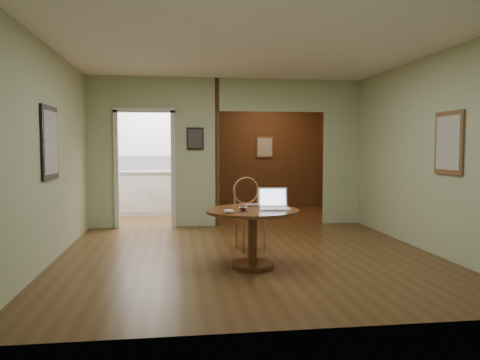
{
  "coord_description": "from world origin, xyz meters",
  "views": [
    {
      "loc": [
        -0.94,
        -6.01,
        1.44
      ],
      "look_at": [
        -0.15,
        -0.2,
        1.03
      ],
      "focal_mm": 35.0,
      "sensor_mm": 36.0,
      "label": 1
    }
  ],
  "objects": [
    {
      "name": "floor",
      "position": [
        0.0,
        0.0,
        0.0
      ],
      "size": [
        5.0,
        5.0,
        0.0
      ],
      "primitive_type": "plane",
      "color": "#482D14",
      "rests_on": "ground"
    },
    {
      "name": "room_shell",
      "position": [
        -0.47,
        3.1,
        1.29
      ],
      "size": [
        5.2,
        7.5,
        5.0
      ],
      "color": "white",
      "rests_on": "ground"
    },
    {
      "name": "dining_table",
      "position": [
        -0.04,
        -0.51,
        0.52
      ],
      "size": [
        1.12,
        1.12,
        0.7
      ],
      "rotation": [
        0.0,
        0.0,
        -0.34
      ],
      "color": "brown",
      "rests_on": "ground"
    },
    {
      "name": "chair",
      "position": [
        0.07,
        0.47,
        0.57
      ],
      "size": [
        0.51,
        0.51,
        1.02
      ],
      "rotation": [
        0.0,
        0.0,
        0.21
      ],
      "color": "#A7613B",
      "rests_on": "ground"
    },
    {
      "name": "open_laptop",
      "position": [
        0.23,
        -0.5,
        0.77
      ],
      "size": [
        0.38,
        0.34,
        0.25
      ],
      "rotation": [
        0.0,
        0.0,
        -0.11
      ],
      "color": "white",
      "rests_on": "dining_table"
    },
    {
      "name": "closed_laptop",
      "position": [
        -0.0,
        -0.22,
        0.71
      ],
      "size": [
        0.35,
        0.27,
        0.02
      ],
      "primitive_type": "imported",
      "rotation": [
        0.0,
        0.0,
        0.25
      ],
      "color": "#B2B1B6",
      "rests_on": "dining_table"
    },
    {
      "name": "mouse",
      "position": [
        -0.36,
        -0.82,
        0.72
      ],
      "size": [
        0.13,
        0.09,
        0.05
      ],
      "primitive_type": "ellipsoid",
      "rotation": [
        0.0,
        0.0,
        -0.25
      ],
      "color": "white",
      "rests_on": "dining_table"
    },
    {
      "name": "wine_glass",
      "position": [
        -0.17,
        -0.63,
        0.75
      ],
      "size": [
        0.09,
        0.09,
        0.1
      ],
      "primitive_type": null,
      "color": "white",
      "rests_on": "dining_table"
    },
    {
      "name": "pen",
      "position": [
        -0.18,
        -0.74,
        0.7
      ],
      "size": [
        0.12,
        0.08,
        0.01
      ],
      "primitive_type": "cylinder",
      "rotation": [
        0.0,
        1.57,
        0.54
      ],
      "color": "#0C0C56",
      "rests_on": "dining_table"
    },
    {
      "name": "kitchen_cabinet",
      "position": [
        -1.35,
        4.2,
        0.47
      ],
      "size": [
        2.06,
        0.6,
        0.94
      ],
      "color": "white",
      "rests_on": "ground"
    },
    {
      "name": "grocery_bag",
      "position": [
        -0.55,
        4.2,
        1.08
      ],
      "size": [
        0.36,
        0.34,
        0.29
      ],
      "primitive_type": "ellipsoid",
      "rotation": [
        0.0,
        0.0,
        -0.43
      ],
      "color": "tan",
      "rests_on": "kitchen_cabinet"
    }
  ]
}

